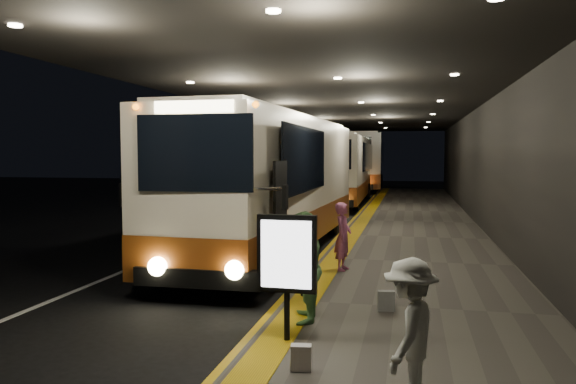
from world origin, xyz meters
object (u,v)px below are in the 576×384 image
(passenger_waiting_white, at_px, (410,332))
(info_sign, at_px, (287,256))
(coach_second, at_px, (343,172))
(bag_plain, at_px, (301,358))
(coach_main, at_px, (274,189))
(passenger_boarding, at_px, (343,236))
(bag_polka, at_px, (386,301))
(coach_third, at_px, (361,164))
(passenger_waiting_green, at_px, (301,267))
(stanchion_post, at_px, (302,265))

(passenger_waiting_white, relative_size, info_sign, 0.87)
(coach_second, height_order, bag_plain, coach_second)
(passenger_waiting_white, distance_m, info_sign, 2.34)
(coach_main, distance_m, passenger_boarding, 3.53)
(info_sign, bearing_deg, bag_plain, -66.97)
(info_sign, bearing_deg, bag_polka, 56.03)
(coach_main, distance_m, coach_third, 27.84)
(passenger_waiting_green, bearing_deg, bag_plain, 3.06)
(bag_polka, bearing_deg, passenger_waiting_white, -83.72)
(bag_plain, height_order, stanchion_post, stanchion_post)
(stanchion_post, bearing_deg, coach_main, 109.15)
(passenger_waiting_white, bearing_deg, bag_plain, -102.71)
(coach_third, distance_m, passenger_waiting_white, 37.12)
(coach_second, relative_size, passenger_boarding, 7.68)
(passenger_waiting_white, relative_size, bag_polka, 4.54)
(coach_third, distance_m, stanchion_post, 32.98)
(bag_polka, relative_size, stanchion_post, 0.29)
(passenger_boarding, height_order, passenger_waiting_green, passenger_waiting_green)
(passenger_waiting_green, bearing_deg, info_sign, -9.61)
(passenger_boarding, height_order, info_sign, info_sign)
(coach_main, distance_m, coach_second, 15.47)
(coach_second, height_order, stanchion_post, coach_second)
(passenger_boarding, bearing_deg, coach_second, 14.01)
(stanchion_post, bearing_deg, coach_second, 94.77)
(coach_second, height_order, passenger_waiting_green, coach_second)
(coach_second, xyz_separation_m, passenger_boarding, (2.16, -18.10, -0.82))
(coach_second, distance_m, stanchion_post, 20.63)
(coach_main, height_order, passenger_waiting_green, coach_main)
(coach_second, relative_size, passenger_waiting_green, 6.81)
(bag_polka, bearing_deg, stanchion_post, 157.77)
(passenger_boarding, xyz_separation_m, stanchion_post, (-0.44, -2.44, -0.18))
(passenger_boarding, relative_size, bag_plain, 4.95)
(coach_third, bearing_deg, bag_polka, -88.29)
(coach_main, relative_size, bag_plain, 38.78)
(coach_third, relative_size, info_sign, 7.61)
(coach_third, xyz_separation_m, passenger_waiting_white, (3.67, -36.93, -1.06))
(coach_main, distance_m, passenger_waiting_white, 9.83)
(bag_plain, distance_m, info_sign, 1.46)
(coach_main, bearing_deg, bag_polka, -57.69)
(coach_second, distance_m, passenger_boarding, 18.24)
(coach_second, relative_size, coach_third, 0.87)
(coach_main, relative_size, passenger_waiting_green, 6.95)
(passenger_waiting_white, height_order, bag_plain, passenger_waiting_white)
(passenger_boarding, xyz_separation_m, bag_plain, (0.20, -5.81, -0.59))
(passenger_boarding, xyz_separation_m, passenger_waiting_green, (-0.16, -3.95, 0.09))
(coach_second, xyz_separation_m, passenger_waiting_green, (1.99, -22.04, -0.73))
(stanchion_post, bearing_deg, coach_third, 93.11)
(info_sign, bearing_deg, passenger_boarding, 89.12)
(coach_main, distance_m, info_sign, 7.74)
(coach_second, relative_size, passenger_waiting_white, 7.64)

